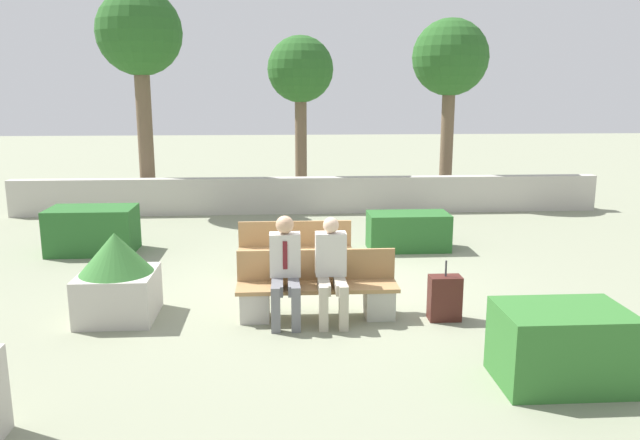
{
  "coord_description": "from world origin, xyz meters",
  "views": [
    {
      "loc": [
        -0.62,
        -8.62,
        2.85
      ],
      "look_at": [
        -0.06,
        0.5,
        0.9
      ],
      "focal_mm": 35.0,
      "sensor_mm": 36.0,
      "label": 1
    }
  ],
  "objects_px": {
    "bench_front": "(317,292)",
    "person_seated_woman": "(331,266)",
    "person_seated_man": "(285,265)",
    "tree_center_right": "(450,61)",
    "planter_corner_left": "(117,276)",
    "bench_left_side": "(295,257)",
    "tree_center_left": "(300,73)",
    "tree_leftmost": "(140,38)",
    "suitcase": "(445,298)"
  },
  "relations": [
    {
      "from": "person_seated_woman",
      "to": "tree_center_left",
      "type": "relative_size",
      "value": 0.32
    },
    {
      "from": "person_seated_man",
      "to": "tree_center_right",
      "type": "xyz_separation_m",
      "value": [
        4.12,
        8.13,
        2.76
      ]
    },
    {
      "from": "bench_left_side",
      "to": "tree_leftmost",
      "type": "relative_size",
      "value": 0.35
    },
    {
      "from": "bench_front",
      "to": "person_seated_man",
      "type": "xyz_separation_m",
      "value": [
        -0.4,
        -0.14,
        0.4
      ]
    },
    {
      "from": "bench_front",
      "to": "person_seated_woman",
      "type": "distance_m",
      "value": 0.44
    },
    {
      "from": "person_seated_man",
      "to": "tree_leftmost",
      "type": "xyz_separation_m",
      "value": [
        -3.17,
        7.39,
        3.21
      ]
    },
    {
      "from": "person_seated_woman",
      "to": "person_seated_man",
      "type": "bearing_deg",
      "value": 179.56
    },
    {
      "from": "planter_corner_left",
      "to": "tree_center_right",
      "type": "xyz_separation_m",
      "value": [
        6.21,
        7.89,
        2.93
      ]
    },
    {
      "from": "person_seated_woman",
      "to": "tree_leftmost",
      "type": "xyz_separation_m",
      "value": [
        -3.74,
        7.39,
        3.23
      ]
    },
    {
      "from": "person_seated_woman",
      "to": "tree_center_left",
      "type": "bearing_deg",
      "value": 90.83
    },
    {
      "from": "planter_corner_left",
      "to": "person_seated_man",
      "type": "bearing_deg",
      "value": -6.67
    },
    {
      "from": "bench_left_side",
      "to": "tree_center_right",
      "type": "relative_size",
      "value": 0.39
    },
    {
      "from": "suitcase",
      "to": "tree_leftmost",
      "type": "xyz_separation_m",
      "value": [
        -5.15,
        7.47,
        3.64
      ]
    },
    {
      "from": "planter_corner_left",
      "to": "tree_center_right",
      "type": "height_order",
      "value": "tree_center_right"
    },
    {
      "from": "planter_corner_left",
      "to": "tree_leftmost",
      "type": "bearing_deg",
      "value": 98.57
    },
    {
      "from": "bench_left_side",
      "to": "tree_leftmost",
      "type": "distance_m",
      "value": 7.39
    },
    {
      "from": "tree_center_left",
      "to": "tree_center_right",
      "type": "distance_m",
      "value": 3.69
    },
    {
      "from": "bench_front",
      "to": "planter_corner_left",
      "type": "relative_size",
      "value": 1.84
    },
    {
      "from": "person_seated_man",
      "to": "tree_center_left",
      "type": "relative_size",
      "value": 0.32
    },
    {
      "from": "bench_front",
      "to": "tree_center_left",
      "type": "xyz_separation_m",
      "value": [
        0.05,
        7.84,
        2.85
      ]
    },
    {
      "from": "person_seated_man",
      "to": "planter_corner_left",
      "type": "relative_size",
      "value": 1.2
    },
    {
      "from": "planter_corner_left",
      "to": "suitcase",
      "type": "relative_size",
      "value": 1.44
    },
    {
      "from": "bench_left_side",
      "to": "planter_corner_left",
      "type": "xyz_separation_m",
      "value": [
        -2.26,
        -1.64,
        0.24
      ]
    },
    {
      "from": "bench_front",
      "to": "suitcase",
      "type": "distance_m",
      "value": 1.59
    },
    {
      "from": "bench_left_side",
      "to": "planter_corner_left",
      "type": "bearing_deg",
      "value": -140.71
    },
    {
      "from": "planter_corner_left",
      "to": "suitcase",
      "type": "distance_m",
      "value": 4.09
    },
    {
      "from": "bench_left_side",
      "to": "suitcase",
      "type": "bearing_deg",
      "value": -43.84
    },
    {
      "from": "planter_corner_left",
      "to": "tree_center_right",
      "type": "distance_m",
      "value": 10.46
    },
    {
      "from": "suitcase",
      "to": "tree_center_left",
      "type": "relative_size",
      "value": 0.19
    },
    {
      "from": "bench_left_side",
      "to": "tree_center_left",
      "type": "xyz_separation_m",
      "value": [
        0.28,
        6.1,
        2.87
      ]
    },
    {
      "from": "suitcase",
      "to": "tree_center_left",
      "type": "bearing_deg",
      "value": 100.73
    },
    {
      "from": "suitcase",
      "to": "person_seated_man",
      "type": "bearing_deg",
      "value": 177.78
    },
    {
      "from": "tree_leftmost",
      "to": "bench_left_side",
      "type": "bearing_deg",
      "value": -58.78
    },
    {
      "from": "person_seated_man",
      "to": "tree_leftmost",
      "type": "relative_size",
      "value": 0.26
    },
    {
      "from": "bench_left_side",
      "to": "tree_center_left",
      "type": "distance_m",
      "value": 6.74
    },
    {
      "from": "bench_front",
      "to": "person_seated_man",
      "type": "bearing_deg",
      "value": -160.8
    },
    {
      "from": "person_seated_woman",
      "to": "tree_center_right",
      "type": "distance_m",
      "value": 9.3
    },
    {
      "from": "bench_left_side",
      "to": "tree_center_right",
      "type": "bearing_deg",
      "value": 61.09
    },
    {
      "from": "person_seated_woman",
      "to": "planter_corner_left",
      "type": "bearing_deg",
      "value": 174.64
    },
    {
      "from": "tree_center_left",
      "to": "tree_center_right",
      "type": "relative_size",
      "value": 0.9
    },
    {
      "from": "planter_corner_left",
      "to": "bench_front",
      "type": "bearing_deg",
      "value": -2.44
    },
    {
      "from": "person_seated_woman",
      "to": "tree_leftmost",
      "type": "bearing_deg",
      "value": 116.82
    },
    {
      "from": "suitcase",
      "to": "tree_leftmost",
      "type": "bearing_deg",
      "value": 124.59
    },
    {
      "from": "planter_corner_left",
      "to": "suitcase",
      "type": "height_order",
      "value": "planter_corner_left"
    },
    {
      "from": "person_seated_man",
      "to": "tree_leftmost",
      "type": "distance_m",
      "value": 8.66
    },
    {
      "from": "bench_left_side",
      "to": "person_seated_man",
      "type": "relative_size",
      "value": 1.33
    },
    {
      "from": "person_seated_woman",
      "to": "bench_front",
      "type": "bearing_deg",
      "value": 139.51
    },
    {
      "from": "bench_left_side",
      "to": "tree_center_left",
      "type": "height_order",
      "value": "tree_center_left"
    },
    {
      "from": "person_seated_man",
      "to": "tree_center_right",
      "type": "relative_size",
      "value": 0.29
    },
    {
      "from": "planter_corner_left",
      "to": "suitcase",
      "type": "xyz_separation_m",
      "value": [
        4.07,
        -0.32,
        -0.26
      ]
    }
  ]
}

